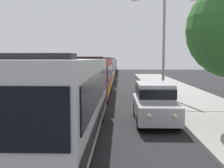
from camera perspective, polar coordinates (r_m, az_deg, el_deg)
The scene contains 9 objects.
bus_lead at distance 10.38m, azimuth -9.62°, elevation -2.45°, with size 2.58×10.79×3.21m.
bus_second_in_line at distance 22.61m, azimuth -3.53°, elevation 1.79°, with size 2.58×12.26×3.21m.
bus_middle at distance 36.31m, azimuth -1.60°, elevation 3.12°, with size 2.58×11.21×3.21m.
bus_fourth_in_line at distance 49.63m, azimuth -0.75°, elevation 3.71°, with size 2.58×10.61×3.21m.
bus_rear at distance 61.92m, azimuth -0.28°, elevation 4.03°, with size 2.58×11.20×3.21m.
bus_tail_end at distance 74.73m, azimuth 0.04°, elevation 4.25°, with size 2.58×12.18×3.21m.
white_suv at distance 13.50m, azimuth 8.75°, elevation -3.46°, with size 1.86×4.87×1.90m.
box_truck_oncoming at distance 77.91m, azimuth -2.34°, elevation 4.30°, with size 2.35×7.26×3.15m.
streetlamp_mid at distance 21.63m, azimuth 10.74°, elevation 9.85°, with size 4.98×0.28×7.66m.
Camera 1 is at (0.71, 2.75, 3.08)m, focal length 44.02 mm.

